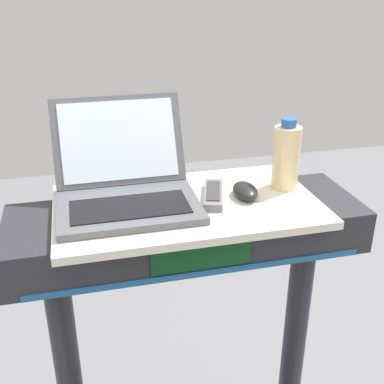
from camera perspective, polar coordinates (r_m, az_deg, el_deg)
The scene contains 5 objects.
desk_board at distance 1.21m, azimuth -0.58°, elevation -1.64°, with size 0.65×0.38×0.02m, color beige.
laptop at distance 1.20m, azimuth -7.89°, elevation 0.95°, with size 0.34×0.34×0.23m.
computer_mouse at distance 1.23m, azimuth 6.32°, elevation 0.15°, with size 0.06×0.10×0.03m, color black.
water_bottle at distance 1.28m, azimuth 11.11°, elevation 4.15°, with size 0.07×0.07×0.19m.
tv_remote at distance 1.22m, azimuth 2.56°, elevation -0.29°, with size 0.09×0.17×0.02m.
Camera 1 is at (-0.25, -0.35, 1.71)m, focal length 44.93 mm.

